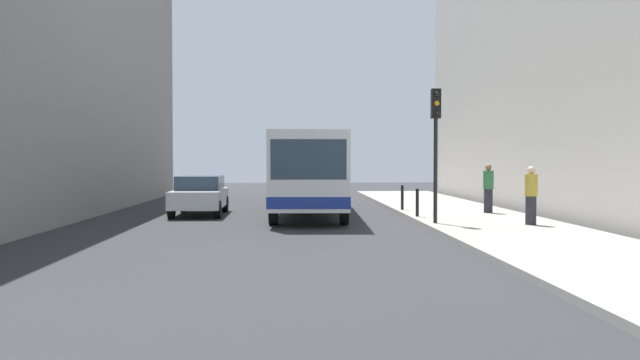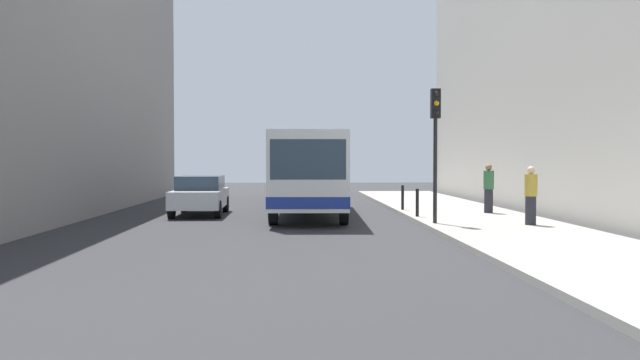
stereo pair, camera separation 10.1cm
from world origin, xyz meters
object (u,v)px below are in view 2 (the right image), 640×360
Objects in this scene: bollard_near at (417,203)px; pedestrian_mid_sidewalk at (489,188)px; bus at (309,169)px; car_beside_bus at (200,194)px; car_behind_bus at (297,185)px; traffic_light at (435,130)px; pedestrian_near_signal at (531,196)px; bollard_mid at (403,197)px.

pedestrian_mid_sidewalk is (2.89, 1.51, 0.42)m from bollard_near.
bus is at bearing 143.16° from bollard_near.
car_beside_bus is 10.42m from car_behind_bus.
bus is 6.65m from pedestrian_mid_sidewalk.
car_beside_bus is 9.71m from traffic_light.
pedestrian_mid_sidewalk reaches higher than car_beside_bus.
pedestrian_near_signal is (6.46, -5.81, -0.70)m from bus.
bollard_mid is (0.00, 3.17, 0.00)m from bollard_near.
pedestrian_mid_sidewalk is (6.51, -1.20, -0.68)m from bus.
bollard_near is (3.62, -2.71, -1.10)m from bus.
car_behind_bus is 2.58× the size of pedestrian_near_signal.
car_beside_bus is 4.65× the size of bollard_mid.
car_behind_bus is (3.71, 9.74, 0.00)m from car_beside_bus.
pedestrian_mid_sidewalk is at bearing 118.51° from car_behind_bus.
pedestrian_near_signal is (6.87, -15.62, 0.24)m from car_behind_bus.
pedestrian_near_signal is (2.74, -0.62, -1.98)m from traffic_light.
traffic_light is at bearing 127.40° from bus.
car_behind_bus reaches higher than bollard_mid.
pedestrian_mid_sidewalk is at bearing 171.33° from bus.
traffic_light is at bearing -47.04° from pedestrian_mid_sidewalk.
pedestrian_mid_sidewalk is at bearing 55.05° from traffic_light.
bus is at bearing 125.61° from traffic_light.
bollard_near is 3.29m from pedestrian_mid_sidewalk.
pedestrian_mid_sidewalk is at bearing -29.86° from bollard_mid.
bus is 2.51× the size of car_beside_bus.
car_behind_bus is 15.72m from traffic_light.
pedestrian_mid_sidewalk is at bearing 27.59° from bollard_near.
bollard_near is 0.53× the size of pedestrian_mid_sidewalk.
car_behind_bus is at bearing 107.84° from bollard_near.
traffic_light is at bearing 101.76° from car_behind_bus.
car_behind_bus is at bearing -85.82° from bus.
car_beside_bus is 7.75m from bollard_mid.
traffic_light reaches higher than bollard_mid.
pedestrian_near_signal is (10.59, -5.89, 0.24)m from car_beside_bus.
pedestrian_mid_sidewalk is (2.89, -1.66, 0.42)m from bollard_mid.
bollard_mid is at bearing 90.00° from bollard_near.
pedestrian_near_signal reaches higher than bollard_near.
bollard_mid is at bearing -171.00° from bus.
bus reaches higher than pedestrian_near_signal.
bus reaches higher than car_beside_bus.
car_beside_bus is at bearing -177.15° from bollard_mid.
bus is at bearing -112.54° from pedestrian_mid_sidewalk.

